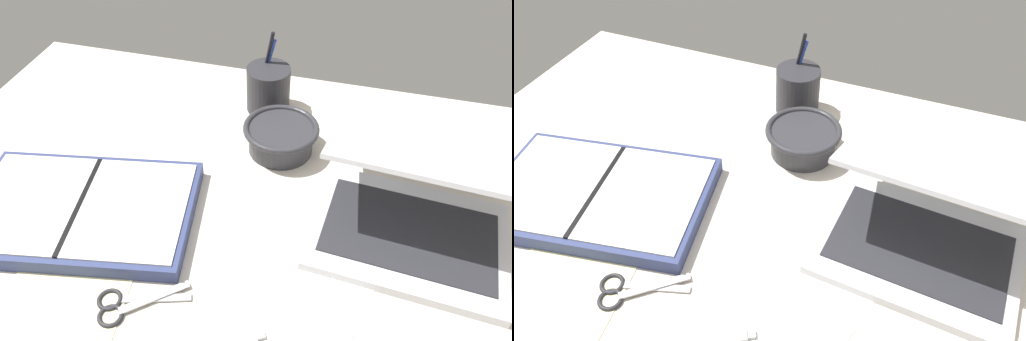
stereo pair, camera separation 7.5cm
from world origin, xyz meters
TOP-DOWN VIEW (x-y plane):
  - desk_top at (0.00, 0.00)cm, footprint 140.00×100.00cm
  - laptop at (23.80, 8.58)cm, footprint 33.54×33.56cm
  - bowl at (-2.15, 22.92)cm, footprint 14.96×14.96cm
  - pen_cup at (-8.01, 36.02)cm, footprint 9.37×9.37cm
  - planner at (-31.36, -3.54)cm, footprint 42.31×31.31cm
  - scissors at (-16.74, -18.15)cm, footprint 13.80×10.43cm
  - paper_sheet_front at (5.77, -15.18)cm, footprint 28.13×34.37cm
  - paper_sheet_beside_planner at (-25.21, -23.11)cm, footprint 22.38×30.18cm
  - usb_drive at (1.44, -19.27)cm, footprint 7.03×5.01cm

SIDE VIEW (x-z plane):
  - desk_top at x=0.00cm, z-range 0.00..2.00cm
  - paper_sheet_front at x=5.77cm, z-range 2.00..2.16cm
  - paper_sheet_beside_planner at x=-25.21cm, z-range 2.00..2.16cm
  - scissors at x=-16.74cm, z-range 1.94..2.74cm
  - usb_drive at x=1.44cm, z-range 2.00..3.00cm
  - planner at x=-31.36cm, z-range 1.91..5.26cm
  - bowl at x=-2.15cm, z-range 2.33..8.29cm
  - pen_cup at x=-8.01cm, z-range -1.35..15.48cm
  - laptop at x=23.80cm, z-range -1.38..15.84cm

